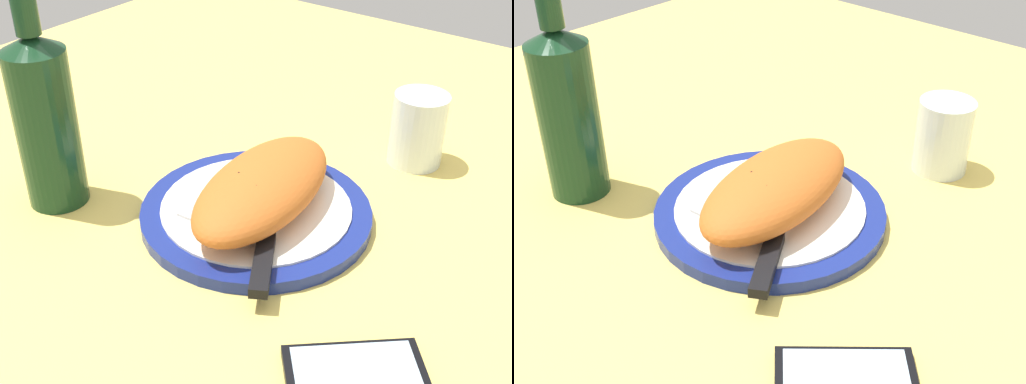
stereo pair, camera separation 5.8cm
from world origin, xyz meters
The scene contains 8 objects.
ground_plane centered at (0.00, 0.00, -1.50)cm, with size 150.00×150.00×3.00cm, color #EACC60.
plate centered at (0.00, 0.00, 0.90)cm, with size 28.01×28.01×1.89cm.
calzone centered at (-0.45, 1.05, 4.96)cm, with size 26.19×15.13×6.12cm.
fork centered at (1.16, -5.59, 2.09)cm, with size 15.40×2.71×0.40cm.
knife centered at (6.23, 6.02, 2.39)cm, with size 20.90×13.52×1.20cm.
smartphone centered at (14.26, 22.03, 0.56)cm, with size 13.29×13.85×1.16cm.
water_glass centered at (-24.27, 9.15, 4.32)cm, with size 7.32×7.32×10.05cm.
wine_bottle centered at (11.54, -22.61, 11.38)cm, with size 7.45×7.45×27.58cm.
Camera 1 is at (53.46, 40.44, 47.58)cm, focal length 47.22 mm.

